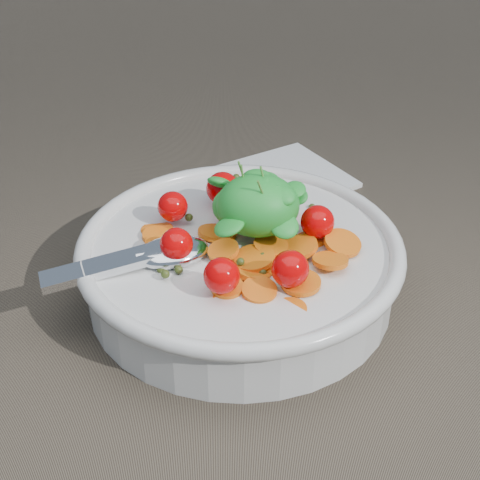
{
  "coord_description": "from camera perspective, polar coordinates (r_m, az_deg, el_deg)",
  "views": [
    {
      "loc": [
        0.02,
        -0.47,
        0.38
      ],
      "look_at": [
        0.03,
        0.02,
        0.06
      ],
      "focal_mm": 50.0,
      "sensor_mm": 36.0,
      "label": 1
    }
  ],
  "objects": [
    {
      "name": "ground",
      "position": [
        0.6,
        -2.72,
        -5.41
      ],
      "size": [
        6.0,
        6.0,
        0.0
      ],
      "primitive_type": "plane",
      "color": "brown",
      "rests_on": "ground"
    },
    {
      "name": "bowl",
      "position": [
        0.59,
        0.02,
        -1.83
      ],
      "size": [
        0.31,
        0.29,
        0.12
      ],
      "color": "silver",
      "rests_on": "ground"
    },
    {
      "name": "napkin",
      "position": [
        0.79,
        3.36,
        5.24
      ],
      "size": [
        0.19,
        0.18,
        0.01
      ],
      "primitive_type": "cube",
      "rotation": [
        0.0,
        0.0,
        0.53
      ],
      "color": "white",
      "rests_on": "ground"
    }
  ]
}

